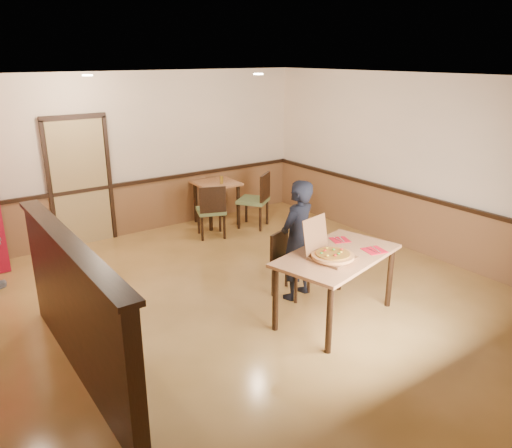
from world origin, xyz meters
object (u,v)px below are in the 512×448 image
(side_table, at_px, (216,192))
(main_table, at_px, (337,263))
(diner_chair, at_px, (287,261))
(side_chair_right, at_px, (257,198))
(pizza_box, at_px, (329,254))
(diner, at_px, (297,240))
(side_chair_left, at_px, (212,209))
(condiment, at_px, (222,180))

(side_table, bearing_deg, main_table, -100.21)
(main_table, distance_m, diner_chair, 0.88)
(diner_chair, height_order, side_table, diner_chair)
(side_chair_right, distance_m, pizza_box, 3.62)
(main_table, relative_size, diner, 1.09)
(side_chair_right, distance_m, diner, 2.87)
(main_table, xyz_separation_m, diner_chair, (-0.06, 0.84, -0.26))
(diner_chair, relative_size, side_table, 1.06)
(diner_chair, distance_m, side_table, 3.16)
(main_table, height_order, side_chair_left, side_chair_left)
(main_table, bearing_deg, diner_chair, 80.27)
(side_table, height_order, condiment, condiment)
(diner_chair, distance_m, side_chair_left, 2.46)
(pizza_box, bearing_deg, condiment, 64.87)
(side_chair_left, distance_m, side_table, 0.78)
(side_chair_right, relative_size, diner, 0.64)
(main_table, distance_m, diner, 0.71)
(side_chair_right, distance_m, side_table, 0.79)
(side_chair_left, xyz_separation_m, side_chair_right, (0.97, 0.00, 0.04))
(side_chair_left, height_order, pizza_box, pizza_box)
(main_table, height_order, side_table, main_table)
(side_table, height_order, pizza_box, pizza_box)
(diner, bearing_deg, pizza_box, 63.11)
(pizza_box, height_order, condiment, pizza_box)
(main_table, height_order, side_chair_right, side_chair_right)
(diner, height_order, condiment, diner)
(side_chair_right, bearing_deg, diner_chair, 26.98)
(main_table, height_order, condiment, condiment)
(condiment, bearing_deg, side_table, 100.30)
(side_chair_right, bearing_deg, condiment, -80.54)
(diner_chair, distance_m, pizza_box, 0.99)
(diner_chair, height_order, pizza_box, pizza_box)
(diner_chair, relative_size, side_chair_right, 0.84)
(side_chair_right, distance_m, condiment, 0.73)
(diner_chair, bearing_deg, side_chair_left, 62.77)
(condiment, bearing_deg, pizza_box, -103.36)
(condiment, bearing_deg, diner, -103.82)
(diner_chair, bearing_deg, condiment, 54.31)
(side_chair_right, xyz_separation_m, diner, (-1.22, -2.58, 0.24))
(main_table, relative_size, condiment, 11.96)
(side_table, height_order, diner, diner)
(condiment, bearing_deg, side_chair_left, -137.02)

